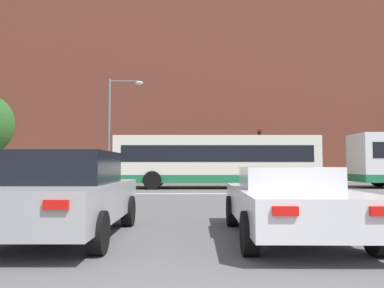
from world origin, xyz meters
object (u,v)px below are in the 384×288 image
Objects in this scene: street_lamp_junction at (117,120)px; pedestrian_waiting at (287,169)px; bus_crossing_lead at (218,161)px; pedestrian_walking_east at (182,169)px; car_roadster_right at (292,201)px; traffic_light_far_right at (261,147)px; traffic_light_far_left at (124,150)px; car_saloon_left at (67,194)px.

street_lamp_junction reaches higher than pedestrian_waiting.
bus_crossing_lead reaches higher than pedestrian_walking_east.
pedestrian_waiting is at bearing 76.96° from car_roadster_right.
street_lamp_junction is at bearing -175.25° from pedestrian_waiting.
traffic_light_far_right is 2.87m from pedestrian_waiting.
street_lamp_junction is at bearing 112.67° from car_roadster_right.
bus_crossing_lead is 10.66m from traffic_light_far_left.
pedestrian_waiting is at bearing 67.29° from car_saloon_left.
pedestrian_walking_east is at bearing 62.61° from street_lamp_junction.
car_roadster_right is 23.54m from pedestrian_walking_east.
pedestrian_waiting is (6.23, 9.15, -0.59)m from bus_crossing_lead.
bus_crossing_lead reaches higher than pedestrian_waiting.
traffic_light_far_left is 6.80m from street_lamp_junction.
car_roadster_right is 0.66× the size of street_lamp_junction.
pedestrian_waiting is at bearing 4.71° from traffic_light_far_left.
traffic_light_far_left reaches higher than pedestrian_waiting.
bus_crossing_lead is 1.70× the size of street_lamp_junction.
bus_crossing_lead is 9.64m from traffic_light_far_right.
traffic_light_far_right is (3.69, 23.27, 2.17)m from car_roadster_right.
bus_crossing_lead is 11.09m from pedestrian_waiting.
traffic_light_far_right is at bearing 35.02° from street_lamp_junction.
bus_crossing_lead is 2.71× the size of traffic_light_far_right.
pedestrian_walking_east is at bearing -165.02° from bus_crossing_lead.
pedestrian_waiting reaches higher than car_roadster_right.
street_lamp_junction is 14.84m from pedestrian_waiting.
car_roadster_right is at bearing -99.00° from traffic_light_far_right.
pedestrian_walking_east is at bearing 155.61° from pedestrian_waiting.
pedestrian_walking_east is (-6.42, 0.11, -1.78)m from traffic_light_far_right.
traffic_light_far_right is (4.08, 8.64, 1.24)m from bus_crossing_lead.
car_roadster_right is 1.04× the size of traffic_light_far_right.
traffic_light_far_right is 1.13× the size of traffic_light_far_left.
pedestrian_waiting is at bearing 13.37° from traffic_light_far_right.
traffic_light_far_left is at bearing 157.67° from pedestrian_waiting.
traffic_light_far_right is 2.49× the size of pedestrian_waiting.
traffic_light_far_right reaches higher than car_saloon_left.
traffic_light_far_left is 4.85m from pedestrian_walking_east.
bus_crossing_lead is at bearing -13.91° from street_lamp_junction.
pedestrian_waiting is (9.89, 23.78, 0.21)m from car_saloon_left.
pedestrian_walking_east reaches higher than car_saloon_left.
traffic_light_far_left is at bearing 26.12° from pedestrian_walking_east.
car_saloon_left is at bearing -179.19° from car_roadster_right.
car_saloon_left is 4.06m from car_roadster_right.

